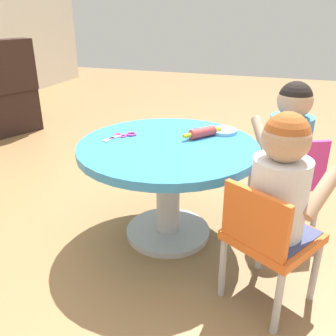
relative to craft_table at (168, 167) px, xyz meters
The scene contains 11 objects.
ground_plane 0.38m from the craft_table, ahead, with size 10.00×10.00×0.00m, color #9E7247.
craft_table is the anchor object (origin of this frame).
child_chair_left 0.62m from the craft_table, 123.62° to the right, with size 0.41×0.41×0.54m.
seated_child_left 0.63m from the craft_table, 119.91° to the right, with size 0.43×0.41×0.51m.
child_chair_right 0.62m from the craft_table, 66.82° to the right, with size 0.40×0.40×0.54m.
seated_child_right 0.63m from the craft_table, 63.10° to the right, with size 0.43×0.39×0.51m.
rolling_pin 0.25m from the craft_table, 42.52° to the right, with size 0.19×0.16×0.05m.
craft_scissors 0.30m from the craft_table, 88.19° to the left, with size 0.14×0.09×0.01m.
playdough_blob_0 0.36m from the craft_table, 41.13° to the right, with size 0.14×0.14×0.02m, color #8CCCF2.
cookie_cutter_0 0.26m from the craft_table, 73.71° to the left, with size 0.05×0.05×0.01m, color #D83FA5.
cookie_cutter_1 0.28m from the craft_table, 19.31° to the right, with size 0.06×0.06×0.01m, color #3F99D8.
Camera 1 is at (-1.57, -0.52, 1.11)m, focal length 39.23 mm.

